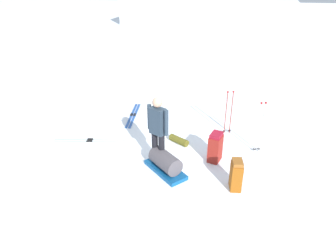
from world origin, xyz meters
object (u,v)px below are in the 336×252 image
skier_standing (158,129)px  sleeping_mat_rolled (179,140)px  backpack_large_dark (215,147)px  ski_poles_planted_far (260,125)px  ski_pair_far (133,115)px  ski_pair_near (90,141)px  ski_poles_planted_near (229,110)px  gear_sled (165,163)px  backpack_bright (236,175)px

skier_standing → sleeping_mat_rolled: skier_standing is taller
backpack_large_dark → skier_standing: bearing=-162.3°
skier_standing → ski_poles_planted_far: size_ratio=1.27×
ski_pair_far → sleeping_mat_rolled: sleeping_mat_rolled is taller
ski_pair_near → ski_poles_planted_near: ski_poles_planted_near is taller
backpack_large_dark → ski_poles_planted_far: size_ratio=0.54×
ski_poles_planted_near → gear_sled: size_ratio=1.13×
skier_standing → backpack_bright: size_ratio=2.48×
ski_pair_far → backpack_bright: backpack_bright is taller
gear_sled → sleeping_mat_rolled: (0.15, 1.29, -0.13)m
skier_standing → ski_poles_planted_near: 2.46m
backpack_bright → backpack_large_dark: bearing=113.5°
ski_pair_near → ski_pair_far: size_ratio=1.10×
gear_sled → ski_poles_planted_far: bearing=29.4°
skier_standing → ski_poles_planted_near: skier_standing is taller
backpack_large_dark → ski_poles_planted_near: 1.51m
skier_standing → backpack_bright: 1.92m
ski_poles_planted_near → gear_sled: ski_poles_planted_near is taller
ski_pair_near → sleeping_mat_rolled: size_ratio=3.49×
skier_standing → ski_poles_planted_near: bearing=49.0°
ski_pair_far → sleeping_mat_rolled: size_ratio=3.16×
backpack_large_dark → backpack_bright: (0.43, -1.00, -0.02)m
ski_pair_far → ski_poles_planted_near: 3.03m
gear_sled → skier_standing: bearing=132.1°
skier_standing → ski_poles_planted_far: 2.53m
gear_sled → backpack_large_dark: bearing=30.0°
ski_pair_far → skier_standing: bearing=-63.6°
backpack_large_dark → backpack_bright: bearing=-66.5°
skier_standing → ski_pair_far: size_ratio=0.98×
skier_standing → gear_sled: skier_standing is taller
backpack_large_dark → sleeping_mat_rolled: 1.18m
skier_standing → ski_pair_near: (-2.00, 0.81, -0.94)m
skier_standing → gear_sled: bearing=-47.9°
skier_standing → sleeping_mat_rolled: 1.42m
skier_standing → backpack_large_dark: bearing=17.7°
ski_pair_far → backpack_large_dark: bearing=-39.9°
ski_poles_planted_near → ski_poles_planted_far: ski_poles_planted_far is taller
backpack_large_dark → backpack_bright: 1.09m
ski_pair_far → ski_poles_planted_far: size_ratio=1.30×
ski_pair_near → ski_poles_planted_far: 4.39m
ski_pair_far → backpack_bright: size_ratio=2.54×
backpack_bright → ski_poles_planted_far: 1.73m
backpack_large_dark → sleeping_mat_rolled: backpack_large_dark is taller
gear_sled → sleeping_mat_rolled: size_ratio=2.00×
ski_poles_planted_far → sleeping_mat_rolled: bearing=177.5°
ski_pair_far → gear_sled: bearing=-62.2°
backpack_bright → gear_sled: size_ratio=0.62×
sleeping_mat_rolled → ski_poles_planted_far: bearing=-2.5°
ski_pair_near → skier_standing: bearing=-22.2°
ski_pair_near → sleeping_mat_rolled: 2.36m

